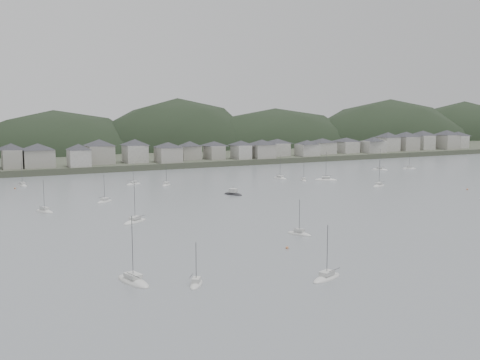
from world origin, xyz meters
TOP-DOWN VIEW (x-y plane):
  - ground at (0.00, 0.00)m, footprint 900.00×900.00m
  - far_shore_land at (0.00, 295.00)m, footprint 900.00×250.00m
  - forested_ridge at (4.83, 269.40)m, footprint 851.55×103.94m
  - waterfront_town at (50.59, 183.34)m, footprint 451.48×28.46m
  - sailboat_lead at (-45.07, 48.58)m, footprint 8.90×7.34m
  - moored_fleet at (-5.61, 66.83)m, footprint 248.36×175.81m
  - motor_launch_far at (0.15, 80.79)m, footprint 5.92×8.29m
  - mooring_buoys at (-15.62, 40.90)m, footprint 176.11×150.08m

SIDE VIEW (x-z plane):
  - forested_ridge at x=4.83m, z-range -62.57..40.00m
  - ground at x=0.00m, z-range 0.00..0.00m
  - mooring_buoys at x=-15.62m, z-range -0.20..0.50m
  - sailboat_lead at x=-45.07m, z-range -5.88..6.22m
  - moored_fleet at x=-5.61m, z-range -6.62..6.97m
  - motor_launch_far at x=0.15m, z-range -1.65..2.23m
  - far_shore_land at x=0.00m, z-range 0.00..3.00m
  - waterfront_town at x=50.59m, z-range 2.20..15.12m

